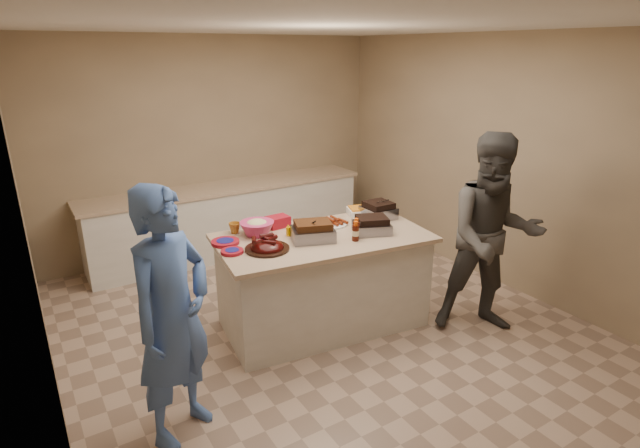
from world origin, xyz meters
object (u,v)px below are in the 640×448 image
bbq_bottle_a (355,241)px  island (323,323)px  bbq_bottle_b (356,238)px  rib_platter (267,250)px  plastic_cup (235,233)px  guest_blue (185,428)px  guest_gray (481,326)px  mustard_bottle (288,236)px  roasting_pan (378,218)px  coleslaw_bowl (257,235)px

bbq_bottle_a → island: bearing=125.3°
bbq_bottle_a → bbq_bottle_b: bbq_bottle_b is taller
rib_platter → bbq_bottle_b: 0.82m
island → plastic_cup: 1.23m
guest_blue → guest_gray: bearing=-35.0°
bbq_bottle_a → mustard_bottle: bbq_bottle_a is taller
mustard_bottle → guest_blue: (-1.32, -0.85, -0.91)m
rib_platter → plastic_cup: bearing=97.8°
bbq_bottle_a → plastic_cup: bbq_bottle_a is taller
roasting_pan → bbq_bottle_a: 0.69m
guest_gray → rib_platter: bearing=-170.6°
island → rib_platter: 1.08m
bbq_bottle_a → guest_blue: bbq_bottle_a is taller
rib_platter → coleslaw_bowl: 0.38m
island → bbq_bottle_a: (0.18, -0.25, 0.91)m
island → bbq_bottle_b: 0.96m
bbq_bottle_a → mustard_bottle: bearing=136.5°
guest_blue → guest_gray: size_ratio=0.95×
roasting_pan → mustard_bottle: 1.01m
roasting_pan → bbq_bottle_b: 0.62m
bbq_bottle_b → rib_platter: bearing=167.9°
rib_platter → plastic_cup: 0.53m
roasting_pan → bbq_bottle_a: bbq_bottle_a is taller
bbq_bottle_b → mustard_bottle: bbq_bottle_b is taller
rib_platter → bbq_bottle_a: bbq_bottle_a is taller
rib_platter → bbq_bottle_a: (0.76, -0.23, 0.00)m
island → bbq_bottle_b: bbq_bottle_b is taller
coleslaw_bowl → mustard_bottle: bearing=-36.9°
island → guest_blue: (-1.59, -0.68, 0.00)m
bbq_bottle_a → guest_gray: bbq_bottle_a is taller
island → guest_gray: island is taller
island → rib_platter: (-0.58, -0.03, 0.91)m
plastic_cup → guest_blue: bearing=-128.3°
roasting_pan → guest_blue: 2.63m
mustard_bottle → guest_blue: 1.82m
plastic_cup → guest_gray: bearing=-35.4°
roasting_pan → guest_gray: 1.45m
coleslaw_bowl → mustard_bottle: coleslaw_bowl is taller
bbq_bottle_b → bbq_bottle_a: bearing=-130.3°
roasting_pan → plastic_cup: roasting_pan is taller
guest_blue → bbq_bottle_b: bearing=-16.5°
roasting_pan → guest_gray: (0.52, -1.00, -0.91)m
rib_platter → bbq_bottle_b: size_ratio=2.05×
bbq_bottle_a → mustard_bottle: size_ratio=1.64×
island → roasting_pan: size_ratio=6.63×
coleslaw_bowl → roasting_pan: bearing=-9.5°
guest_gray → plastic_cup: bearing=178.3°
coleslaw_bowl → mustard_bottle: 0.29m
roasting_pan → rib_platter: bearing=-171.8°
roasting_pan → coleslaw_bowl: size_ratio=0.93×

